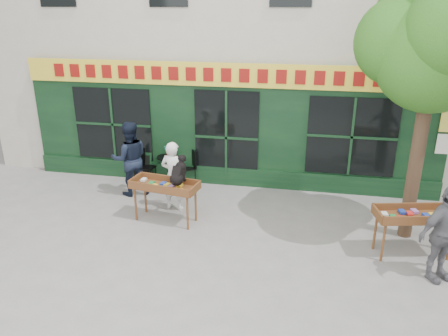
{
  "coord_description": "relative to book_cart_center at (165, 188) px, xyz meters",
  "views": [
    {
      "loc": [
        2.08,
        -8.61,
        4.68
      ],
      "look_at": [
        0.29,
        0.5,
        1.18
      ],
      "focal_mm": 35.0,
      "sensor_mm": 36.0,
      "label": 1
    }
  ],
  "objects": [
    {
      "name": "man_left",
      "position": [
        -1.35,
        1.29,
        0.15
      ],
      "size": [
        1.17,
        1.09,
        1.94
      ],
      "primitive_type": "imported",
      "rotation": [
        0.0,
        0.0,
        3.62
      ],
      "color": "black",
      "rests_on": "ground"
    },
    {
      "name": "potted_plant",
      "position": [
        -0.65,
        2.19,
        0.11
      ],
      "size": [
        0.19,
        0.14,
        0.33
      ],
      "primitive_type": "imported",
      "rotation": [
        0.0,
        0.0,
        0.13
      ],
      "color": "gray",
      "rests_on": "bistro_table"
    },
    {
      "name": "book_cart_center",
      "position": [
        0.0,
        0.0,
        0.0
      ],
      "size": [
        1.58,
        0.85,
        0.99
      ],
      "rotation": [
        0.0,
        0.0,
        -0.16
      ],
      "color": "brown",
      "rests_on": "ground"
    },
    {
      "name": "chalkboard",
      "position": [
        -1.44,
        2.24,
        -0.42
      ],
      "size": [
        0.56,
        0.21,
        0.79
      ],
      "rotation": [
        0.0,
        0.0,
        0.02
      ],
      "color": "black",
      "rests_on": "ground"
    },
    {
      "name": "book_cart_right",
      "position": [
        5.21,
        -0.46,
        0.0
      ],
      "size": [
        1.6,
        0.93,
        0.99
      ],
      "rotation": [
        0.0,
        0.0,
        0.22
      ],
      "color": "brown",
      "rests_on": "ground"
    },
    {
      "name": "woman",
      "position": [
        -0.0,
        0.65,
        0.03
      ],
      "size": [
        0.68,
        0.5,
        1.7
      ],
      "primitive_type": "imported",
      "rotation": [
        0.0,
        0.0,
        2.98
      ],
      "color": "white",
      "rests_on": "ground"
    },
    {
      "name": "bistro_chair_right",
      "position": [
        -0.03,
        2.29,
        -0.26
      ],
      "size": [
        0.51,
        0.51,
        0.95
      ],
      "rotation": [
        0.0,
        0.0,
        -0.92
      ],
      "color": "black",
      "rests_on": "ground"
    },
    {
      "name": "ground",
      "position": [
        0.96,
        0.05,
        -0.82
      ],
      "size": [
        80.0,
        80.0,
        0.0
      ],
      "primitive_type": "plane",
      "color": "slate",
      "rests_on": "ground"
    },
    {
      "name": "bistro_table",
      "position": [
        -0.65,
        2.19,
        -0.28
      ],
      "size": [
        0.6,
        0.6,
        0.76
      ],
      "color": "black",
      "rests_on": "ground"
    },
    {
      "name": "man_right",
      "position": [
        5.51,
        -1.21,
        0.08
      ],
      "size": [
        1.13,
        0.94,
        1.8
      ],
      "primitive_type": "imported",
      "rotation": [
        0.0,
        0.0,
        0.57
      ],
      "color": "slate",
      "rests_on": "ground"
    },
    {
      "name": "bistro_chair_left",
      "position": [
        -1.29,
        2.1,
        -0.26
      ],
      "size": [
        0.41,
        0.4,
        0.95
      ],
      "rotation": [
        0.0,
        0.0,
        1.44
      ],
      "color": "black",
      "rests_on": "ground"
    },
    {
      "name": "dog",
      "position": [
        0.35,
        -0.05,
        0.47
      ],
      "size": [
        0.43,
        0.65,
        0.6
      ],
      "primitive_type": null,
      "rotation": [
        0.0,
        0.0,
        -0.16
      ],
      "color": "black",
      "rests_on": "book_cart_center"
    },
    {
      "name": "street_tree",
      "position": [
        5.3,
        0.41,
        3.29
      ],
      "size": [
        3.05,
        2.9,
        5.6
      ],
      "color": "#382619",
      "rests_on": "ground"
    }
  ]
}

